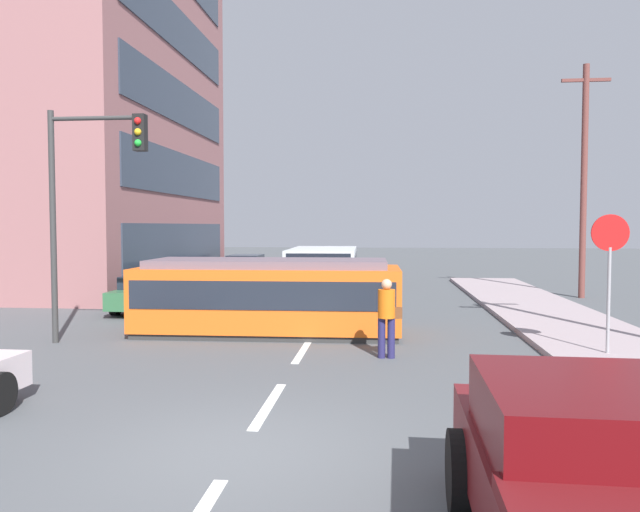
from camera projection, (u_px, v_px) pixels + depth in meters
ground_plane at (321, 323)px, 17.31m from camera, size 120.00×120.00×0.00m
sidewalk_curb_right at (624, 355)px, 12.65m from camera, size 3.20×36.00×0.14m
lane_stripe_1 at (269, 405)px, 9.36m from camera, size 0.16×2.40×0.01m
lane_stripe_2 at (302, 351)px, 13.34m from camera, size 0.16×2.40×0.01m
lane_stripe_3 at (332, 304)px, 21.47m from camera, size 0.16×2.40×0.01m
lane_stripe_4 at (343, 287)px, 27.43m from camera, size 0.16×2.40×0.01m
corner_building at (23, 113)px, 28.00m from camera, size 15.15×15.09×16.00m
streetcar_tram at (269, 295)px, 15.57m from camera, size 6.74×2.67×1.92m
city_bus at (323, 269)px, 23.44m from camera, size 2.67×5.30×1.91m
pedestrian_crossing at (387, 313)px, 12.66m from camera, size 0.51×0.36×1.67m
pickup_truck_parked at (630, 507)px, 4.27m from camera, size 2.37×5.05×1.55m
parked_sedan_mid at (158, 291)px, 19.98m from camera, size 2.04×4.55×1.19m
parked_sedan_far at (231, 275)px, 26.31m from camera, size 2.18×4.18×1.19m
parked_sedan_furthest at (246, 265)px, 33.27m from camera, size 2.11×4.09×1.19m
stop_sign at (610, 254)px, 12.45m from camera, size 0.76×0.07×2.88m
traffic_light_mast at (87, 183)px, 14.08m from camera, size 2.37×0.33×5.48m
utility_pole_mid at (584, 177)px, 23.07m from camera, size 1.80×0.24×8.91m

